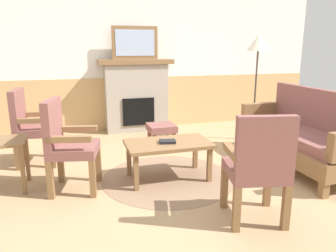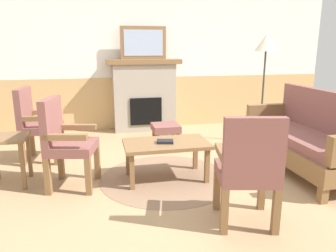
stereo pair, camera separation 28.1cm
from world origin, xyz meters
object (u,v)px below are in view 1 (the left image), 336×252
(footstool, at_px, (161,129))
(armchair_by_window_left, at_px, (30,124))
(framed_picture, at_px, (135,43))
(armchair_front_left, at_px, (259,164))
(book_on_table, at_px, (167,142))
(couch, at_px, (301,136))
(armchair_near_fireplace, at_px, (67,141))
(coffee_table, at_px, (168,147))
(floor_lamp_by_couch, at_px, (258,50))
(side_table, at_px, (5,150))
(fireplace, at_px, (136,95))

(footstool, height_order, armchair_by_window_left, armchair_by_window_left)
(framed_picture, bearing_deg, armchair_by_window_left, -141.13)
(footstool, bearing_deg, armchair_front_left, -84.69)
(framed_picture, height_order, book_on_table, framed_picture)
(couch, bearing_deg, armchair_by_window_left, 162.02)
(framed_picture, relative_size, armchair_near_fireplace, 0.82)
(armchair_near_fireplace, bearing_deg, book_on_table, -2.19)
(coffee_table, bearing_deg, floor_lamp_by_couch, 32.52)
(coffee_table, height_order, side_table, side_table)
(coffee_table, bearing_deg, framed_picture, 87.79)
(fireplace, xyz_separation_m, footstool, (0.15, -1.14, -0.37))
(armchair_near_fireplace, xyz_separation_m, armchair_by_window_left, (-0.45, 0.96, 0.00))
(couch, height_order, book_on_table, couch)
(footstool, bearing_deg, couch, -40.09)
(armchair_front_left, bearing_deg, coffee_table, 111.84)
(book_on_table, height_order, floor_lamp_by_couch, floor_lamp_by_couch)
(fireplace, distance_m, couch, 2.91)
(footstool, xyz_separation_m, armchair_front_left, (0.21, -2.30, 0.25))
(framed_picture, relative_size, book_on_table, 4.30)
(coffee_table, distance_m, book_on_table, 0.07)
(framed_picture, distance_m, armchair_front_left, 3.61)
(book_on_table, distance_m, armchair_front_left, 1.21)
(book_on_table, xyz_separation_m, floor_lamp_by_couch, (1.81, 1.17, 1.00))
(coffee_table, bearing_deg, armchair_by_window_left, 147.80)
(couch, xyz_separation_m, armchair_by_window_left, (-3.28, 1.06, 0.14))
(fireplace, height_order, armchair_by_window_left, fireplace)
(framed_picture, xyz_separation_m, couch, (1.64, -2.39, -1.16))
(couch, xyz_separation_m, side_table, (-3.46, 0.30, 0.04))
(armchair_near_fireplace, bearing_deg, armchair_front_left, -36.57)
(couch, distance_m, coffee_table, 1.73)
(framed_picture, bearing_deg, coffee_table, -92.21)
(book_on_table, bearing_deg, armchair_near_fireplace, 177.81)
(coffee_table, bearing_deg, fireplace, 87.79)
(fireplace, distance_m, book_on_table, 2.34)
(fireplace, bearing_deg, coffee_table, -92.21)
(footstool, distance_m, side_table, 2.19)
(coffee_table, distance_m, footstool, 1.19)
(coffee_table, bearing_deg, couch, -2.83)
(coffee_table, height_order, armchair_front_left, armchair_front_left)
(framed_picture, distance_m, couch, 3.12)
(couch, distance_m, footstool, 1.94)
(armchair_by_window_left, height_order, armchair_front_left, same)
(footstool, relative_size, armchair_by_window_left, 0.41)
(armchair_near_fireplace, distance_m, armchair_by_window_left, 1.06)
(couch, bearing_deg, coffee_table, 177.17)
(armchair_front_left, distance_m, side_table, 2.57)
(armchair_near_fireplace, height_order, side_table, armchair_near_fireplace)
(couch, height_order, floor_lamp_by_couch, floor_lamp_by_couch)
(couch, relative_size, armchair_near_fireplace, 1.84)
(armchair_by_window_left, height_order, floor_lamp_by_couch, floor_lamp_by_couch)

